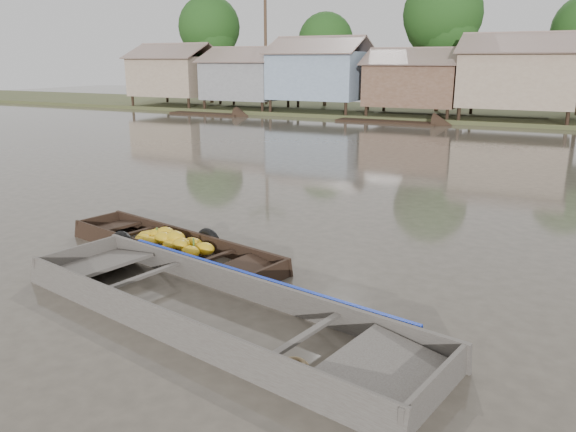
% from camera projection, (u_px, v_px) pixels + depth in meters
% --- Properties ---
extents(ground, '(120.00, 120.00, 0.00)m').
position_uv_depth(ground, '(221.00, 274.00, 10.18)').
color(ground, '#453E35').
rests_on(ground, ground).
extents(riverbank, '(120.00, 12.47, 10.22)m').
position_uv_depth(riverbank, '(531.00, 71.00, 35.67)').
color(riverbank, '#384723').
rests_on(riverbank, ground).
extents(banana_boat, '(5.37, 2.41, 0.74)m').
position_uv_depth(banana_boat, '(169.00, 247.00, 11.24)').
color(banana_boat, black).
rests_on(banana_boat, ground).
extents(viewer_boat, '(7.42, 3.34, 0.58)m').
position_uv_depth(viewer_boat, '(215.00, 317.00, 8.39)').
color(viewer_boat, '#433D39').
rests_on(viewer_boat, ground).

